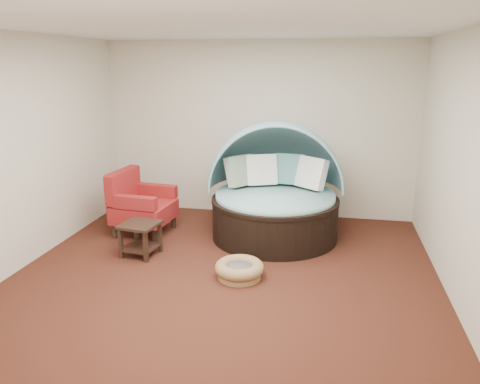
% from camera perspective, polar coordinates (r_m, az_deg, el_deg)
% --- Properties ---
extents(floor, '(5.00, 5.00, 0.00)m').
position_cam_1_polar(floor, '(5.65, -1.94, -10.20)').
color(floor, '#4C2215').
rests_on(floor, ground).
extents(wall_back, '(5.00, 0.00, 5.00)m').
position_cam_1_polar(wall_back, '(7.62, 2.23, 7.58)').
color(wall_back, beige).
rests_on(wall_back, floor).
extents(wall_front, '(5.00, 0.00, 5.00)m').
position_cam_1_polar(wall_front, '(2.91, -13.37, -6.03)').
color(wall_front, beige).
rests_on(wall_front, floor).
extents(wall_left, '(0.00, 5.00, 5.00)m').
position_cam_1_polar(wall_left, '(6.25, -25.07, 4.39)').
color(wall_left, beige).
rests_on(wall_left, floor).
extents(wall_right, '(0.00, 5.00, 5.00)m').
position_cam_1_polar(wall_right, '(5.24, 25.66, 2.42)').
color(wall_right, beige).
rests_on(wall_right, floor).
extents(ceiling, '(5.00, 5.00, 0.00)m').
position_cam_1_polar(ceiling, '(5.10, -2.24, 19.45)').
color(ceiling, white).
rests_on(ceiling, wall_back).
extents(canopy_daybed, '(2.08, 2.02, 1.66)m').
position_cam_1_polar(canopy_daybed, '(6.72, 4.33, 0.97)').
color(canopy_daybed, black).
rests_on(canopy_daybed, floor).
extents(pet_basket, '(0.64, 0.64, 0.20)m').
position_cam_1_polar(pet_basket, '(5.56, -0.07, -9.41)').
color(pet_basket, olive).
rests_on(pet_basket, floor).
extents(red_armchair, '(0.87, 0.88, 0.94)m').
position_cam_1_polar(red_armchair, '(7.04, -12.10, -1.49)').
color(red_armchair, black).
rests_on(red_armchair, floor).
extents(side_table, '(0.52, 0.52, 0.44)m').
position_cam_1_polar(side_table, '(6.25, -12.05, -5.10)').
color(side_table, black).
rests_on(side_table, floor).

